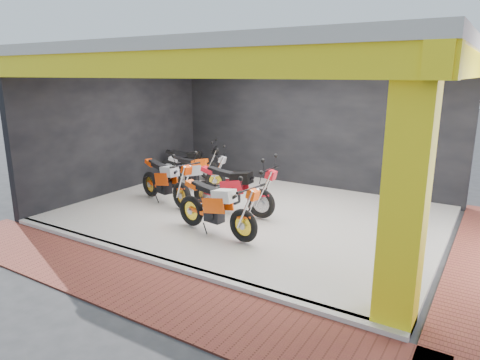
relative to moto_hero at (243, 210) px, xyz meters
name	(u,v)px	position (x,y,z in m)	size (l,w,h in m)	color
ground	(198,246)	(-0.78, -0.36, -0.75)	(80.00, 80.00, 0.00)	#2D2D30
showroom_floor	(252,214)	(-0.78, 1.64, -0.70)	(8.00, 6.00, 0.10)	white
showroom_ceiling	(253,52)	(-0.78, 1.64, 2.85)	(8.40, 6.40, 0.20)	beige
back_wall	(309,126)	(-0.78, 4.74, 1.00)	(8.20, 0.20, 3.50)	black
left_wall	(120,128)	(-4.88, 1.64, 1.00)	(0.20, 6.20, 3.50)	black
corner_column	(406,195)	(2.97, -1.11, 1.00)	(0.50, 0.50, 3.50)	yellow
header_beam_front	(153,65)	(-0.78, -1.36, 2.55)	(8.40, 0.30, 0.40)	yellow
header_beam_right	(467,65)	(3.22, 1.64, 2.55)	(0.30, 6.40, 0.40)	yellow
floor_kerb	(162,263)	(-0.78, -1.38, -0.70)	(8.00, 0.20, 0.10)	white
paver_front	(128,283)	(-0.78, -2.16, -0.74)	(9.00, 1.40, 0.03)	brown
moto_hero	(243,210)	(0.00, 0.00, 0.00)	(2.13, 0.79, 1.30)	#FF4F0A
moto_row_a	(181,182)	(-2.24, 0.94, 0.01)	(2.15, 0.80, 1.32)	#DA3B09
moto_row_b	(261,189)	(-0.38, 1.35, 0.02)	(2.21, 0.82, 1.35)	red
moto_row_c	(215,170)	(-2.47, 2.62, -0.06)	(1.93, 0.71, 1.18)	#AAADB1
moto_row_d	(209,161)	(-3.35, 3.54, -0.07)	(1.90, 0.70, 1.16)	black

